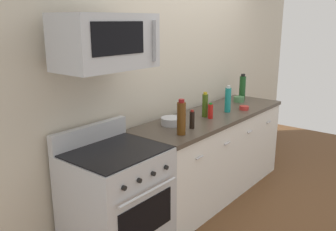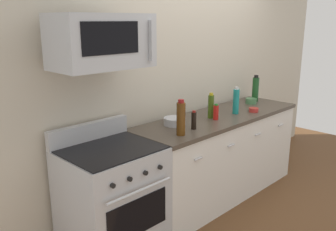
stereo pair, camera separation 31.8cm
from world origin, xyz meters
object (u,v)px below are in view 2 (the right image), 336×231
Objects in this scene: bottle_wine_amber at (181,118)px; bowl_green_glaze at (251,101)px; bowl_steel_prep at (175,121)px; bottle_wine_green at (255,89)px; bottle_sparkling_teal at (236,101)px; range_oven at (112,200)px; bowl_red_small at (254,110)px; microwave at (102,41)px; bottle_hot_sauce_red at (216,112)px; bottle_soy_sauce_dark at (194,120)px; bottle_olive_oil at (211,106)px.

bottle_wine_amber is 1.52m from bowl_green_glaze.
bottle_wine_amber is at bearing -126.15° from bowl_steel_prep.
bowl_green_glaze is (-0.14, -0.03, -0.12)m from bottle_wine_green.
bottle_sparkling_teal is at bearing -165.29° from bottle_wine_green.
bottle_wine_amber is at bearing -170.87° from bottle_wine_green.
bowl_red_small is (1.82, -0.17, 0.47)m from range_oven.
range_oven is 3.35× the size of bottle_wine_amber.
bottle_hot_sauce_red is at bearing -5.40° from microwave.
bottle_soy_sauce_dark is 0.44m from bottle_olive_oil.
bottle_wine_green reaches higher than bowl_red_small.
bottle_soy_sauce_dark is at bearing 177.37° from bowl_red_small.
bottle_soy_sauce_dark is 0.84× the size of bowl_steel_prep.
bottle_wine_amber is at bearing -170.87° from bottle_soy_sauce_dark.
bottle_olive_oil is 0.87m from bowl_green_glaze.
bottle_sparkling_teal is 0.80m from bowl_steel_prep.
bottle_wine_amber is at bearing -14.22° from range_oven.
bottle_olive_oil reaches higher than bottle_soy_sauce_dark.
bottle_olive_oil is at bearing 166.05° from bottle_sparkling_teal.
bottle_hot_sauce_red is 0.62× the size of bottle_olive_oil.
bottle_wine_amber is 0.63m from bottle_hot_sauce_red.
microwave is at bearing 89.71° from range_oven.
bowl_green_glaze is (0.53, 0.14, -0.11)m from bottle_sparkling_teal.
range_oven is 1.44× the size of microwave.
bottle_wine_green is at bearing 12.90° from bowl_green_glaze.
bottle_olive_oil is at bearing 0.17° from range_oven.
microwave is 4.59× the size of bottle_hot_sauce_red.
microwave is at bearing 162.11° from bottle_wine_amber.
bottle_sparkling_teal is at bearing -0.48° from bottle_hot_sauce_red.
bottle_soy_sauce_dark is 1.30m from bowl_green_glaze.
bottle_soy_sauce_dark reaches higher than bowl_green_glaze.
bottle_hot_sauce_red reaches higher than bowl_red_small.
bottle_soy_sauce_dark is 0.41m from bottle_hot_sauce_red.
bottle_sparkling_teal reaches higher than bottle_soy_sauce_dark.
bottle_hot_sauce_red is (-1.01, -0.17, -0.08)m from bottle_wine_green.
bowl_steel_prep is 1.31m from bowl_green_glaze.
bottle_sparkling_teal is (-0.67, -0.18, -0.02)m from bottle_wine_green.
bottle_sparkling_teal is 0.75m from bottle_soy_sauce_dark.
bottle_wine_green reaches higher than bottle_hot_sauce_red.
bottle_sparkling_teal is at bearing -4.35° from microwave.
bowl_red_small is (0.96, -0.04, -0.06)m from bottle_soy_sauce_dark.
bottle_olive_oil reaches higher than range_oven.
bowl_red_small is (1.82, -0.22, -0.81)m from microwave.
bottle_soy_sauce_dark is (0.86, -0.13, 0.53)m from range_oven.
microwave is 2.33× the size of bottle_wine_amber.
range_oven is at bearing 174.53° from bowl_red_small.
bowl_green_glaze is at bearing 8.78° from bottle_wine_amber.
bottle_soy_sauce_dark is 0.67× the size of bottle_olive_oil.
bowl_steel_prep is at bearing 2.94° from microwave.
bottle_sparkling_teal is 0.35m from bottle_hot_sauce_red.
microwave reaches higher than bowl_steel_prep.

